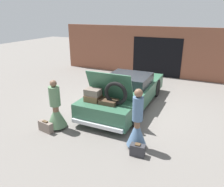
% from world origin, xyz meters
% --- Properties ---
extents(ground_plane, '(40.00, 40.00, 0.00)m').
position_xyz_m(ground_plane, '(0.00, 0.00, 0.00)').
color(ground_plane, slate).
extents(garage_wall_back, '(12.00, 0.14, 2.80)m').
position_xyz_m(garage_wall_back, '(0.00, 4.81, 1.39)').
color(garage_wall_back, brown).
rests_on(garage_wall_back, ground_plane).
extents(car, '(1.89, 4.93, 1.74)m').
position_xyz_m(car, '(-0.00, -0.02, 0.57)').
color(car, '#336047').
rests_on(car, ground_plane).
extents(person_left, '(0.65, 0.65, 1.61)m').
position_xyz_m(person_left, '(-1.34, -2.66, 0.57)').
color(person_left, brown).
rests_on(person_left, ground_plane).
extents(person_right, '(0.55, 0.55, 1.71)m').
position_xyz_m(person_right, '(1.34, -2.63, 0.62)').
color(person_right, brown).
rests_on(person_right, ground_plane).
extents(suitcase_beside_left_person, '(0.54, 0.25, 0.36)m').
position_xyz_m(suitcase_beside_left_person, '(-1.50, -3.02, 0.17)').
color(suitcase_beside_left_person, '#75665B').
rests_on(suitcase_beside_left_person, ground_plane).
extents(suitcase_beside_right_person, '(0.40, 0.23, 0.34)m').
position_xyz_m(suitcase_beside_right_person, '(1.50, -2.97, 0.16)').
color(suitcase_beside_right_person, '#2D2D33').
rests_on(suitcase_beside_right_person, ground_plane).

